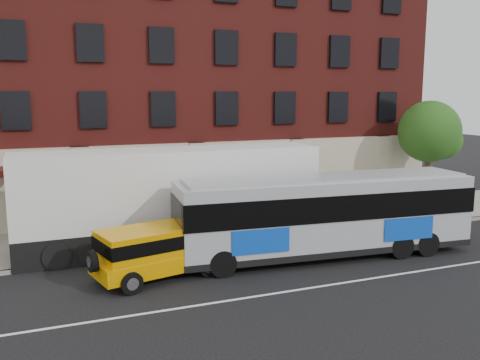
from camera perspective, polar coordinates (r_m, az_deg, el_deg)
name	(u,v)px	position (r m, az deg, el deg)	size (l,w,h in m)	color
ground	(301,296)	(18.03, 6.66, -12.51)	(120.00, 120.00, 0.00)	black
sidewalk	(214,230)	(25.87, -2.85, -5.47)	(60.00, 6.00, 0.15)	gray
kerb	(236,246)	(23.16, -0.43, -7.24)	(60.00, 0.25, 0.15)	gray
lane_line	(294,291)	(18.44, 5.91, -11.97)	(60.00, 0.12, 0.01)	silver
building	(171,80)	(32.62, -7.55, 10.86)	(30.00, 12.10, 15.00)	maroon
sign_pole	(27,234)	(21.49, -22.33, -5.48)	(0.30, 0.20, 2.50)	slate
street_tree	(430,134)	(32.47, 20.11, 4.77)	(3.60, 3.60, 6.20)	#3B281D
city_bus	(326,213)	(21.77, 9.45, -3.54)	(12.62, 3.69, 3.41)	#9FA2A8
yellow_suv	(153,250)	(19.39, -9.50, -7.55)	(5.15, 3.01, 1.91)	#E39600
shipping_container	(172,199)	(22.94, -7.49, -2.12)	(13.11, 2.82, 4.37)	black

